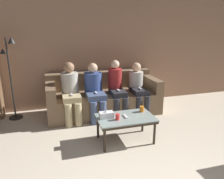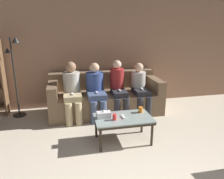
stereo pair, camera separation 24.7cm
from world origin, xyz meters
The scene contains 12 objects.
wall_back centered at (0.00, 3.87, 1.30)m, with size 12.00×0.06×2.60m.
couch centered at (0.00, 3.33, 0.31)m, with size 2.33×0.93×0.83m.
coffee_table centered at (0.04, 2.02, 0.37)m, with size 0.91×0.56×0.42m.
cup_near_left centered at (0.38, 2.15, 0.47)m, with size 0.08×0.08×0.09m.
cup_near_right centered at (-0.11, 1.96, 0.47)m, with size 0.06×0.06×0.09m.
tissue_box centered at (-0.26, 2.07, 0.47)m, with size 0.22×0.12×0.13m.
game_remote centered at (0.04, 2.02, 0.43)m, with size 0.04×0.15×0.02m.
standing_lamp centered at (-1.78, 3.50, 0.99)m, with size 0.31×0.26×1.61m.
seated_person_left_end centered at (-0.70, 3.12, 0.61)m, with size 0.34×0.68×1.14m.
seated_person_mid_left centered at (-0.23, 3.12, 0.60)m, with size 0.36×0.70×1.10m.
seated_person_mid_right centered at (0.23, 3.11, 0.60)m, with size 0.31×0.61×1.13m.
seated_person_right_end centered at (0.70, 3.11, 0.57)m, with size 0.31×0.62×1.06m.
Camera 1 is at (-1.05, -0.99, 1.82)m, focal length 35.00 mm.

